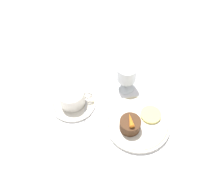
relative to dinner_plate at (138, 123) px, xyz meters
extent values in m
plane|color=white|center=(-0.01, 0.05, -0.01)|extent=(3.00, 3.00, 0.00)
cylinder|color=white|center=(0.00, 0.00, 0.00)|extent=(0.22, 0.22, 0.01)
torus|color=tan|center=(0.00, 0.00, 0.00)|extent=(0.21, 0.21, 0.00)
cylinder|color=white|center=(-0.22, 0.11, 0.00)|extent=(0.16, 0.16, 0.01)
torus|color=tan|center=(-0.22, 0.11, 0.00)|extent=(0.15, 0.15, 0.00)
cylinder|color=white|center=(-0.22, 0.11, 0.03)|extent=(0.09, 0.09, 0.06)
cylinder|color=#331E0F|center=(-0.22, 0.11, 0.04)|extent=(0.08, 0.08, 0.05)
torus|color=white|center=(-0.16, 0.11, 0.03)|extent=(0.04, 0.01, 0.04)
cube|color=silver|center=(-0.17, 0.08, 0.00)|extent=(0.02, 0.10, 0.00)
ellipsoid|color=silver|center=(-0.16, 0.14, 0.00)|extent=(0.02, 0.02, 0.00)
cylinder|color=silver|center=(-0.02, 0.16, -0.01)|extent=(0.07, 0.07, 0.01)
cylinder|color=silver|center=(-0.02, 0.16, 0.02)|extent=(0.01, 0.01, 0.05)
cylinder|color=silver|center=(-0.02, 0.16, 0.07)|extent=(0.07, 0.07, 0.06)
cylinder|color=#470A14|center=(-0.02, 0.16, 0.06)|extent=(0.06, 0.06, 0.03)
cube|color=silver|center=(-0.16, -0.02, -0.01)|extent=(0.03, 0.12, 0.01)
cube|color=silver|center=(-0.14, 0.07, -0.01)|extent=(0.03, 0.05, 0.01)
cylinder|color=#4C2D19|center=(-0.03, -0.02, 0.03)|extent=(0.07, 0.07, 0.04)
cone|color=orange|center=(-0.03, -0.02, 0.06)|extent=(0.02, 0.05, 0.02)
cylinder|color=#EFE075|center=(0.05, 0.02, 0.01)|extent=(0.07, 0.07, 0.01)
camera|label=1|loc=(-0.13, -0.36, 0.65)|focal=35.00mm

